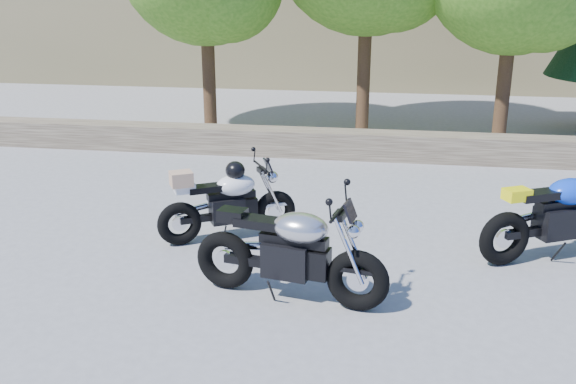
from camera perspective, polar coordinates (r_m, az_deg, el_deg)
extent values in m
plane|color=gray|center=(7.15, -2.86, -8.14)|extent=(90.00, 90.00, 0.00)
cube|color=#4F4234|center=(12.19, 2.36, 4.37)|extent=(22.00, 0.55, 0.50)
cylinder|color=#382314|center=(14.10, -7.09, 11.36)|extent=(0.28, 0.28, 3.02)
cylinder|color=#382314|center=(13.95, 6.80, 11.99)|extent=(0.28, 0.28, 3.36)
cylinder|color=#382314|center=(13.56, 18.74, 10.04)|extent=(0.28, 0.28, 2.91)
torus|color=black|center=(6.51, 6.22, -7.82)|extent=(0.67, 0.28, 0.65)
torus|color=black|center=(6.95, -5.61, -6.04)|extent=(0.67, 0.28, 0.65)
cylinder|color=silver|center=(6.51, 6.22, -7.82)|extent=(0.23, 0.08, 0.22)
cylinder|color=silver|center=(6.95, -5.61, -6.04)|extent=(0.23, 0.08, 0.22)
cube|color=black|center=(6.65, -0.06, -5.97)|extent=(0.54, 0.39, 0.37)
cube|color=black|center=(6.54, 0.52, -4.27)|extent=(0.73, 0.29, 0.10)
ellipsoid|color=silver|center=(6.47, 1.12, -3.19)|extent=(0.65, 0.50, 0.31)
cube|color=black|center=(6.61, -2.55, -2.71)|extent=(0.54, 0.31, 0.09)
cube|color=black|center=(6.71, -4.96, -2.06)|extent=(0.32, 0.25, 0.13)
cylinder|color=black|center=(6.28, 4.65, -1.65)|extent=(0.16, 0.66, 0.03)
sphere|color=silver|center=(6.30, 6.03, -3.29)|extent=(0.18, 0.18, 0.18)
torus|color=black|center=(8.46, -1.16, -1.73)|extent=(0.56, 0.40, 0.57)
torus|color=black|center=(8.15, -9.62, -2.79)|extent=(0.56, 0.40, 0.57)
cylinder|color=silver|center=(8.46, -1.16, -1.73)|extent=(0.19, 0.13, 0.19)
cylinder|color=silver|center=(8.15, -9.62, -2.79)|extent=(0.19, 0.13, 0.19)
cube|color=black|center=(8.24, -5.45, -1.58)|extent=(0.50, 0.44, 0.32)
cube|color=black|center=(8.20, -5.07, -0.25)|extent=(0.61, 0.43, 0.09)
ellipsoid|color=silver|center=(8.17, -4.68, 0.62)|extent=(0.61, 0.55, 0.27)
cube|color=black|center=(8.08, -7.33, 0.32)|extent=(0.48, 0.39, 0.08)
cube|color=silver|center=(8.02, -9.17, 0.35)|extent=(0.30, 0.28, 0.11)
cylinder|color=black|center=(8.21, -2.35, 2.24)|extent=(0.31, 0.52, 0.03)
sphere|color=silver|center=(8.30, -1.41, 1.34)|extent=(0.16, 0.16, 0.16)
ellipsoid|color=black|center=(8.12, -4.72, 1.93)|extent=(0.34, 0.35, 0.23)
cube|color=tan|center=(7.97, -9.47, 1.17)|extent=(0.34, 0.33, 0.18)
torus|color=black|center=(7.88, 18.67, -3.94)|extent=(0.66, 0.44, 0.65)
cylinder|color=silver|center=(7.88, 18.67, -3.94)|extent=(0.22, 0.14, 0.22)
cube|color=black|center=(8.27, 22.77, -2.47)|extent=(0.58, 0.49, 0.37)
cube|color=black|center=(8.24, 23.34, -0.95)|extent=(0.71, 0.47, 0.10)
ellipsoid|color=blue|center=(8.25, 23.84, 0.05)|extent=(0.70, 0.62, 0.31)
cube|color=black|center=(7.96, 21.40, -0.26)|extent=(0.56, 0.43, 0.09)
cube|color=#FFF60D|center=(7.76, 19.67, -0.20)|extent=(0.35, 0.31, 0.13)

